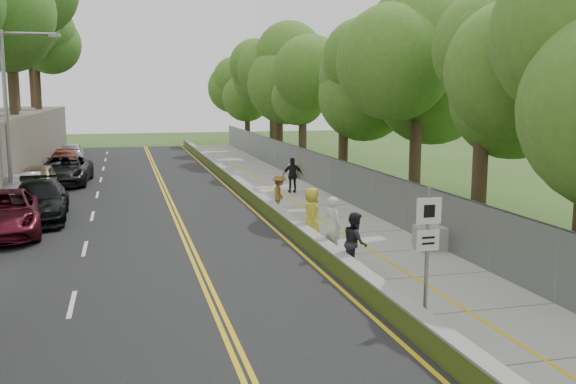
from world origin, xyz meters
name	(u,v)px	position (x,y,z in m)	size (l,w,h in m)	color
ground	(342,285)	(0.00, 0.00, 0.00)	(140.00, 140.00, 0.00)	#33511E
road	(134,203)	(-5.40, 15.00, 0.02)	(11.20, 66.00, 0.04)	black
sidewalk	(293,197)	(2.55, 15.00, 0.03)	(4.20, 66.00, 0.05)	gray
jersey_barrier	(249,193)	(0.25, 15.00, 0.30)	(0.42, 66.00, 0.60)	#ADE731
chainlink_fence	(332,176)	(4.65, 15.00, 1.00)	(0.04, 66.00, 2.00)	slate
trees_fenceside	(376,59)	(7.00, 15.00, 7.00)	(7.00, 66.00, 14.00)	#4E8128
streetlight	(12,108)	(-10.46, 14.00, 4.64)	(2.52, 0.22, 8.00)	gray
signpost	(428,238)	(1.05, -3.02, 1.96)	(0.62, 0.09, 3.10)	gray
construction_barrel	(292,171)	(4.30, 21.71, 0.49)	(0.54, 0.54, 0.88)	#FF9200
concrete_block	(433,237)	(4.30, 3.00, 0.44)	(1.17, 0.88, 0.78)	gray
car_2	(3,213)	(-10.23, 9.04, 0.86)	(2.73, 5.91, 1.64)	#581120
car_3	(39,201)	(-9.28, 11.57, 0.85)	(2.28, 5.61, 1.63)	black
car_4	(37,180)	(-10.18, 18.77, 0.83)	(1.86, 4.62, 1.58)	tan
car_5	(21,191)	(-10.38, 14.67, 0.85)	(1.71, 4.89, 1.61)	#999AA0
car_6	(65,170)	(-9.14, 22.50, 0.87)	(2.75, 5.96, 1.66)	black
car_7	(64,161)	(-9.73, 28.90, 0.73)	(1.94, 4.77, 1.38)	maroon
car_8	(71,153)	(-9.65, 34.61, 0.79)	(1.77, 4.41, 1.50)	silver
painter_0	(312,213)	(0.75, 5.52, 0.99)	(0.91, 0.60, 1.87)	gold
painter_1	(333,226)	(0.75, 3.06, 1.02)	(0.70, 0.46, 1.93)	silver
painter_2	(355,242)	(0.75, 1.00, 0.95)	(0.87, 0.68, 1.79)	black
painter_3	(279,194)	(0.75, 10.47, 0.92)	(1.12, 0.64, 1.73)	brown
person_far	(293,175)	(2.85, 16.13, 0.98)	(1.09, 0.45, 1.86)	black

